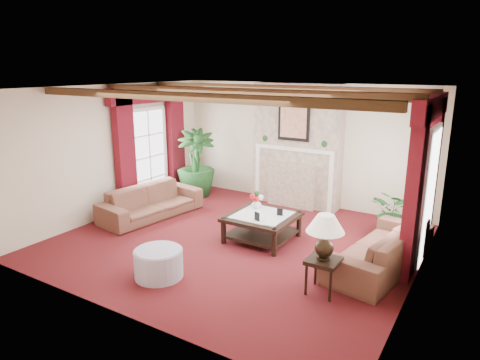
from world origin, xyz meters
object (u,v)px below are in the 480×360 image
Objects in this scene: sofa_right at (381,240)px; coffee_table at (262,227)px; ottoman at (159,263)px; potted_palm at (196,177)px; side_table at (323,276)px; sofa_left at (151,197)px.

sofa_right is 2.10m from coffee_table.
potted_palm is at bearing 119.39° from ottoman.
coffee_table is 1.59× the size of ottoman.
sofa_right reaches higher than side_table.
ottoman is at bearing -159.79° from side_table.
sofa_right is at bearing 0.21° from coffee_table.
potted_palm is 2.45× the size of ottoman.
sofa_left is 1.72m from potted_palm.
coffee_table is at bearing -30.84° from potted_palm.
ottoman is (-2.72, -2.04, -0.24)m from sofa_right.
potted_palm is 1.54× the size of coffee_table.
sofa_left is 3.13× the size of ottoman.
coffee_table is at bearing 72.73° from ottoman.
sofa_right is 4.67× the size of side_table.
sofa_left is 0.96× the size of sofa_right.
sofa_right is 3.41m from ottoman.
sofa_right is 2.06× the size of coffee_table.
side_table reaches higher than coffee_table.
coffee_table is at bearing 143.08° from side_table.
ottoman is at bearing -107.14° from coffee_table.
potted_palm reaches higher than ottoman.
sofa_right reaches higher than coffee_table.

